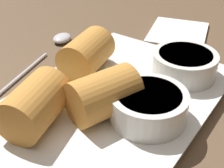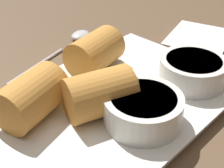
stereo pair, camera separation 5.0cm
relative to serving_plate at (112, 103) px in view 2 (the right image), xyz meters
The scene contains 9 objects.
table_surface 3.12cm from the serving_plate, 95.86° to the left, with size 180.00×140.00×2.00cm.
serving_plate is the anchor object (origin of this frame).
roll_front_left 8.63cm from the serving_plate, 120.37° to the right, with size 8.92×6.59×5.30cm.
roll_front_right 4.36cm from the serving_plate, 23.04° to the left, with size 9.05×7.54×5.30cm.
roll_back_left 9.80cm from the serving_plate, 26.84° to the right, with size 9.01×7.11×5.30cm.
dipping_bowl_near 6.11cm from the serving_plate, 82.03° to the left, with size 8.79×8.79×3.37cm.
dipping_bowl_far 11.58cm from the serving_plate, 154.07° to the left, with size 8.79×8.79×3.37cm.
spoon 19.79cm from the serving_plate, 116.19° to the right, with size 19.78×6.53×1.34cm.
napkin 25.42cm from the serving_plate, behind, with size 14.21×12.97×0.60cm.
Camera 2 is at (22.82, 19.25, 26.48)cm, focal length 50.00 mm.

